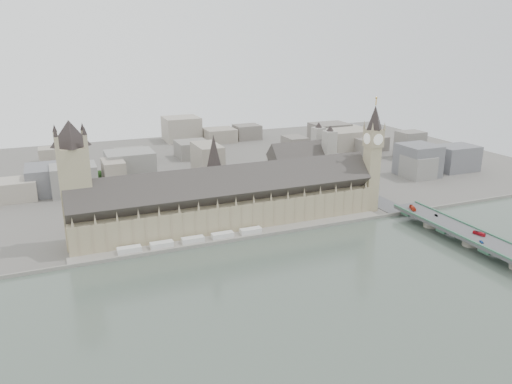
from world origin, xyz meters
name	(u,v)px	position (x,y,z in m)	size (l,w,h in m)	color
ground	(237,234)	(0.00, 0.00, 0.00)	(900.00, 900.00, 0.00)	#595651
river_thames	(342,338)	(0.00, -165.00, 0.00)	(600.00, 600.00, 0.00)	#424E44
embankment_wall	(243,239)	(0.00, -15.00, 1.50)	(600.00, 1.50, 3.00)	gray
river_terrace	(240,236)	(0.00, -7.50, 1.00)	(270.00, 15.00, 2.00)	gray
terrace_tents	(193,240)	(-40.00, -7.00, 4.00)	(118.00, 7.00, 4.00)	silver
palace_of_westminster	(228,202)	(0.00, 19.70, 22.71)	(265.00, 40.73, 55.44)	gray
elizabeth_tower	(373,151)	(138.00, 8.00, 58.09)	(17.00, 17.00, 107.50)	gray
victoria_tower	(75,178)	(-122.00, 26.00, 55.20)	(30.00, 30.00, 100.00)	gray
central_tower	(214,161)	(-10.00, 26.00, 57.92)	(13.00, 13.00, 48.00)	gray
westminster_bridge	(463,236)	(162.00, -87.50, 5.12)	(25.00, 325.00, 10.25)	#474749
bridge_parapets	(511,251)	(162.00, -132.00, 10.82)	(25.00, 235.00, 1.15)	#39674F
westminster_abbey	(302,167)	(110.92, 95.00, 25.08)	(68.00, 36.00, 64.00)	#9C948C
city_skyline_inland	(168,153)	(0.00, 245.00, 19.00)	(720.00, 360.00, 38.00)	gray
park_trees	(204,206)	(-10.00, 60.00, 7.50)	(110.00, 30.00, 15.00)	#224418
red_bus_north	(413,208)	(157.55, -30.54, 11.86)	(2.71, 11.59, 3.23)	red
red_bus_south	(479,233)	(165.35, -99.42, 11.61)	(2.29, 9.79, 2.73)	red
car_blue	(482,242)	(155.40, -111.55, 10.99)	(1.75, 4.35, 1.48)	navy
car_silver	(436,215)	(165.33, -51.96, 10.91)	(1.39, 3.99, 1.31)	gray
car_approach	(378,188)	(168.10, 35.29, 10.93)	(1.92, 4.72, 1.37)	gray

